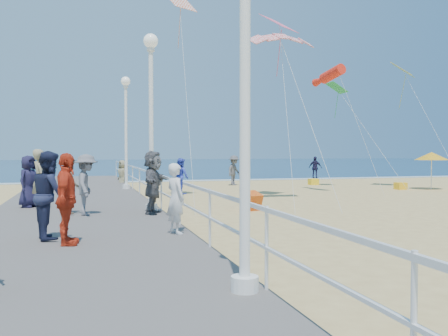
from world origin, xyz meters
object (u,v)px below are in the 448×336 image
object	(u,v)px
spectator_5	(153,182)
beach_walker_b	(315,168)
lamp_post_far	(126,120)
spectator_7	(50,195)
lamp_post_mid	(151,103)
spectator_4	(28,181)
beach_umbrella	(432,156)
box_kite	(252,202)
beach_chair_right	(400,186)
toddler_held	(181,176)
spectator_3	(66,199)
beach_walker_c	(122,175)
beach_walker_a	(234,170)
woman_holding_toddler	(176,199)
spectator_6	(40,179)
spectator_2	(86,185)
beach_chair_left	(313,182)
lamp_post_near	(245,37)
spectator_1	(70,186)

from	to	relation	value
spectator_5	beach_walker_b	bearing A→B (deg)	-14.27
lamp_post_far	spectator_7	size ratio (longest dim) A/B	2.93
lamp_post_mid	spectator_4	xyz separation A→B (m)	(-3.68, 2.01, -2.43)
lamp_post_far	beach_umbrella	size ratio (longest dim) A/B	2.49
beach_walker_b	box_kite	distance (m)	21.58
spectator_7	beach_walker_b	xyz separation A→B (m)	(18.22, 24.80, -0.43)
spectator_4	beach_chair_right	distance (m)	20.57
spectator_7	beach_chair_right	size ratio (longest dim) A/B	3.30
toddler_held	spectator_3	world-z (taller)	spectator_3
lamp_post_mid	beach_walker_c	bearing A→B (deg)	89.17
beach_walker_a	beach_walker_c	distance (m)	7.31
woman_holding_toddler	spectator_6	world-z (taller)	spectator_6
spectator_3	spectator_5	size ratio (longest dim) A/B	0.98
spectator_7	beach_walker_c	distance (m)	18.46
spectator_2	beach_chair_right	bearing A→B (deg)	-56.14
lamp_post_far	spectator_4	world-z (taller)	lamp_post_far
spectator_5	beach_umbrella	world-z (taller)	spectator_5
spectator_5	lamp_post_mid	bearing A→B (deg)	18.01
box_kite	spectator_5	bearing A→B (deg)	-162.08
spectator_6	spectator_5	bearing A→B (deg)	-136.19
lamp_post_mid	beach_umbrella	xyz separation A→B (m)	(17.19, 9.07, -1.75)
lamp_post_far	spectator_4	size ratio (longest dim) A/B	3.20
box_kite	beach_umbrella	distance (m)	14.87
spectator_4	beach_chair_left	size ratio (longest dim) A/B	3.03
lamp_post_near	lamp_post_mid	world-z (taller)	same
spectator_4	beach_chair_left	bearing A→B (deg)	-19.84
box_kite	beach_walker_c	bearing A→B (deg)	89.26
woman_holding_toddler	spectator_5	xyz separation A→B (m)	(0.00, 3.62, 0.14)
beach_chair_right	woman_holding_toddler	bearing A→B (deg)	-138.31
spectator_7	beach_umbrella	bearing A→B (deg)	-66.45
lamp_post_near	lamp_post_far	size ratio (longest dim) A/B	1.00
beach_walker_c	beach_chair_left	xyz separation A→B (m)	(12.20, 0.39, -0.64)
spectator_4	spectator_6	xyz separation A→B (m)	(0.40, -0.64, 0.10)
woman_holding_toddler	box_kite	world-z (taller)	woman_holding_toddler
spectator_2	spectator_3	xyz separation A→B (m)	(-0.40, -4.52, 0.03)
spectator_6	beach_walker_c	size ratio (longest dim) A/B	1.11
spectator_3	spectator_2	bearing A→B (deg)	1.28
lamp_post_near	woman_holding_toddler	distance (m)	5.29
lamp_post_near	spectator_4	world-z (taller)	lamp_post_near
lamp_post_near	beach_umbrella	size ratio (longest dim) A/B	2.49
lamp_post_far	spectator_3	world-z (taller)	lamp_post_far
toddler_held	beach_walker_b	world-z (taller)	toddler_held
beach_walker_b	spectator_5	bearing A→B (deg)	98.15
toddler_held	spectator_6	size ratio (longest dim) A/B	0.43
beach_umbrella	woman_holding_toddler	bearing A→B (deg)	-142.15
box_kite	woman_holding_toddler	bearing A→B (deg)	-140.32
woman_holding_toddler	beach_umbrella	world-z (taller)	beach_umbrella
woman_holding_toddler	spectator_1	world-z (taller)	spectator_1
lamp_post_mid	spectator_2	bearing A→B (deg)	-164.12
spectator_3	beach_walker_b	distance (m)	31.24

